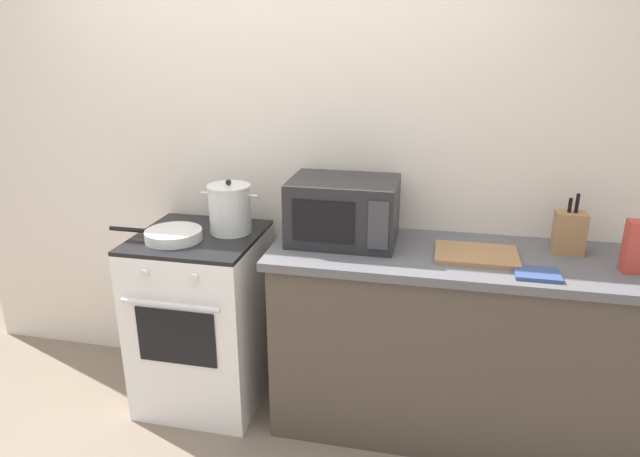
# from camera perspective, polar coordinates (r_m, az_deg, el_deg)

# --- Properties ---
(back_wall) EXTENTS (4.40, 0.10, 2.50)m
(back_wall) POSITION_cam_1_polar(r_m,az_deg,el_deg) (2.86, 2.16, 7.08)
(back_wall) COLOR silver
(back_wall) RESTS_ON ground_plane
(lower_cabinet_right) EXTENTS (1.64, 0.56, 0.88)m
(lower_cabinet_right) POSITION_cam_1_polar(r_m,az_deg,el_deg) (2.79, 13.09, -11.70)
(lower_cabinet_right) COLOR #4C4238
(lower_cabinet_right) RESTS_ON ground_plane
(countertop_right) EXTENTS (1.70, 0.60, 0.04)m
(countertop_right) POSITION_cam_1_polar(r_m,az_deg,el_deg) (2.59, 13.85, -2.92)
(countertop_right) COLOR #59595E
(countertop_right) RESTS_ON lower_cabinet_right
(stove) EXTENTS (0.60, 0.64, 0.92)m
(stove) POSITION_cam_1_polar(r_m,az_deg,el_deg) (2.99, -11.86, -8.98)
(stove) COLOR white
(stove) RESTS_ON ground_plane
(stock_pot) EXTENTS (0.30, 0.21, 0.27)m
(stock_pot) POSITION_cam_1_polar(r_m,az_deg,el_deg) (2.78, -9.22, 2.01)
(stock_pot) COLOR silver
(stock_pot) RESTS_ON stove
(frying_pan) EXTENTS (0.47, 0.27, 0.05)m
(frying_pan) POSITION_cam_1_polar(r_m,az_deg,el_deg) (2.76, -14.88, -0.64)
(frying_pan) COLOR silver
(frying_pan) RESTS_ON stove
(microwave) EXTENTS (0.50, 0.37, 0.30)m
(microwave) POSITION_cam_1_polar(r_m,az_deg,el_deg) (2.62, 2.42, 1.85)
(microwave) COLOR #232326
(microwave) RESTS_ON countertop_right
(cutting_board) EXTENTS (0.36, 0.26, 0.02)m
(cutting_board) POSITION_cam_1_polar(r_m,az_deg,el_deg) (2.57, 15.71, -2.59)
(cutting_board) COLOR #997047
(cutting_board) RESTS_ON countertop_right
(knife_block) EXTENTS (0.13, 0.10, 0.28)m
(knife_block) POSITION_cam_1_polar(r_m,az_deg,el_deg) (2.73, 24.17, -0.35)
(knife_block) COLOR #997047
(knife_block) RESTS_ON countertop_right
(pasta_box) EXTENTS (0.08, 0.08, 0.22)m
(pasta_box) POSITION_cam_1_polar(r_m,az_deg,el_deg) (2.63, 29.55, -1.63)
(pasta_box) COLOR #B73D33
(pasta_box) RESTS_ON countertop_right
(oven_mitt) EXTENTS (0.18, 0.14, 0.02)m
(oven_mitt) POSITION_cam_1_polar(r_m,az_deg,el_deg) (2.45, 21.34, -4.35)
(oven_mitt) COLOR #33477A
(oven_mitt) RESTS_ON countertop_right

